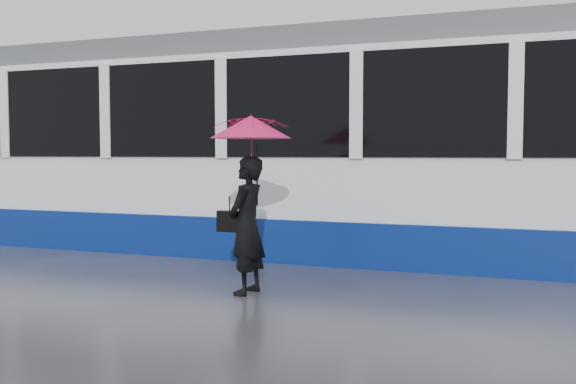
% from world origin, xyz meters
% --- Properties ---
extents(ground, '(90.00, 90.00, 0.00)m').
position_xyz_m(ground, '(0.00, 0.00, 0.00)').
color(ground, '#2C2C31').
rests_on(ground, ground).
extents(rails, '(34.00, 1.51, 0.02)m').
position_xyz_m(rails, '(0.00, 2.50, 0.01)').
color(rails, '#3F3D38').
rests_on(rails, ground).
extents(tram, '(26.00, 2.56, 3.35)m').
position_xyz_m(tram, '(3.78, 2.50, 1.64)').
color(tram, white).
rests_on(tram, ground).
extents(woman, '(0.39, 0.57, 1.52)m').
position_xyz_m(woman, '(0.55, -0.68, 0.76)').
color(woman, black).
rests_on(woman, ground).
extents(umbrella, '(0.94, 0.94, 1.03)m').
position_xyz_m(umbrella, '(0.60, -0.68, 1.67)').
color(umbrella, '#FC1579').
rests_on(umbrella, ground).
extents(handbag, '(0.28, 0.13, 0.42)m').
position_xyz_m(handbag, '(0.33, -0.66, 0.80)').
color(handbag, black).
rests_on(handbag, ground).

